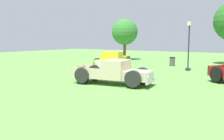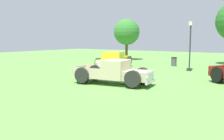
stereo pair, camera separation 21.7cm
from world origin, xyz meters
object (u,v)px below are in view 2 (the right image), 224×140
at_px(pickup_truck_behind_right, 113,61).
at_px(oak_tree_east, 127,32).
at_px(lamp_post_near, 190,45).
at_px(trash_can, 174,62).
at_px(pickup_truck_foreground, 117,73).

xyz_separation_m(pickup_truck_behind_right, oak_tree_east, (-4.26, 9.50, 2.97)).
relative_size(pickup_truck_behind_right, lamp_post_near, 1.25).
relative_size(pickup_truck_behind_right, oak_tree_east, 1.01).
bearing_deg(trash_can, lamp_post_near, -49.70).
height_order(pickup_truck_foreground, oak_tree_east, oak_tree_east).
distance_m(pickup_truck_foreground, pickup_truck_behind_right, 8.35).
relative_size(trash_can, oak_tree_east, 0.17).
distance_m(pickup_truck_behind_right, lamp_post_near, 7.14).
xyz_separation_m(lamp_post_near, oak_tree_east, (-10.79, 7.03, 1.41)).
bearing_deg(pickup_truck_foreground, pickup_truck_behind_right, 126.03).
bearing_deg(lamp_post_near, pickup_truck_behind_right, -159.30).
xyz_separation_m(pickup_truck_behind_right, trash_can, (3.95, 5.50, -0.29)).
height_order(lamp_post_near, trash_can, lamp_post_near).
distance_m(trash_can, oak_tree_east, 9.70).
distance_m(pickup_truck_foreground, oak_tree_east, 18.91).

